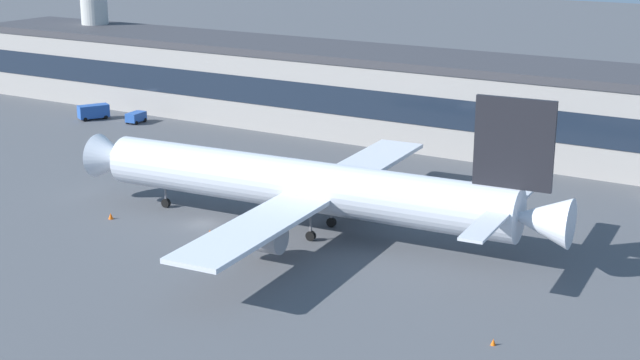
% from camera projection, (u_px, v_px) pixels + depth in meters
% --- Properties ---
extents(ground_plane, '(600.00, 600.00, 0.00)m').
position_uv_depth(ground_plane, '(203.00, 224.00, 108.26)').
color(ground_plane, '#4C4F54').
extents(terminal_building, '(176.63, 17.99, 13.49)m').
position_uv_depth(terminal_building, '(400.00, 95.00, 148.21)').
color(terminal_building, '#9E9993').
rests_on(terminal_building, ground_plane).
extents(airliner, '(59.68, 51.01, 17.54)m').
position_uv_depth(airliner, '(309.00, 186.00, 104.17)').
color(airliner, silver).
rests_on(airliner, ground_plane).
extents(crew_van, '(4.44, 5.62, 2.55)m').
position_uv_depth(crew_van, '(93.00, 111.00, 161.98)').
color(crew_van, '#2651A5').
rests_on(crew_van, ground_plane).
extents(baggage_tug, '(2.41, 3.78, 1.85)m').
position_uv_depth(baggage_tug, '(136.00, 117.00, 159.29)').
color(baggage_tug, '#2651A5').
rests_on(baggage_tug, ground_plane).
extents(traffic_cone_0, '(0.46, 0.46, 0.57)m').
position_uv_depth(traffic_cone_0, '(493.00, 342.00, 77.96)').
color(traffic_cone_0, '#F2590C').
rests_on(traffic_cone_0, ground_plane).
extents(traffic_cone_1, '(0.50, 0.50, 0.63)m').
position_uv_depth(traffic_cone_1, '(210.00, 232.00, 104.46)').
color(traffic_cone_1, '#F2590C').
rests_on(traffic_cone_1, ground_plane).
extents(traffic_cone_2, '(0.60, 0.60, 0.75)m').
position_uv_depth(traffic_cone_2, '(111.00, 216.00, 109.83)').
color(traffic_cone_2, '#F2590C').
rests_on(traffic_cone_2, ground_plane).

